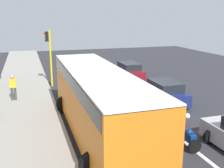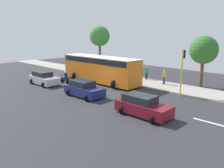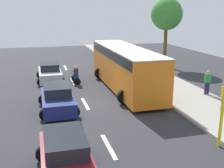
# 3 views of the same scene
# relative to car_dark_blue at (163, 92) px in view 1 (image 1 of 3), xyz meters

# --- Properties ---
(ground_plane) EXTENTS (40.00, 60.00, 0.10)m
(ground_plane) POSITION_rel_car_dark_blue_xyz_m (1.79, 0.66, -0.76)
(ground_plane) COLOR #2D2D33
(sidewalk) EXTENTS (4.00, 60.00, 0.15)m
(sidewalk) POSITION_rel_car_dark_blue_xyz_m (8.79, 0.66, -0.64)
(sidewalk) COLOR #9E998E
(sidewalk) RESTS_ON ground
(lane_stripe_far_north) EXTENTS (0.20, 2.40, 0.01)m
(lane_stripe_far_north) POSITION_rel_car_dark_blue_xyz_m (1.79, -11.34, -0.70)
(lane_stripe_far_north) COLOR white
(lane_stripe_far_north) RESTS_ON ground
(lane_stripe_north) EXTENTS (0.20, 2.40, 0.01)m
(lane_stripe_north) POSITION_rel_car_dark_blue_xyz_m (1.79, -5.34, -0.70)
(lane_stripe_north) COLOR white
(lane_stripe_north) RESTS_ON ground
(lane_stripe_mid) EXTENTS (0.20, 2.40, 0.01)m
(lane_stripe_mid) POSITION_rel_car_dark_blue_xyz_m (1.79, 0.66, -0.70)
(lane_stripe_mid) COLOR white
(lane_stripe_mid) RESTS_ON ground
(lane_stripe_south) EXTENTS (0.20, 2.40, 0.01)m
(lane_stripe_south) POSITION_rel_car_dark_blue_xyz_m (1.79, 6.66, -0.70)
(lane_stripe_south) COLOR white
(lane_stripe_south) RESTS_ON ground
(car_dark_blue) EXTENTS (2.26, 4.10, 1.52)m
(car_dark_blue) POSITION_rel_car_dark_blue_xyz_m (0.00, 0.00, 0.00)
(car_dark_blue) COLOR navy
(car_dark_blue) RESTS_ON ground
(car_maroon) EXTENTS (2.17, 4.19, 1.52)m
(car_maroon) POSITION_rel_car_dark_blue_xyz_m (-0.26, -7.12, -0.00)
(car_maroon) COLOR maroon
(car_maroon) RESTS_ON ground
(city_bus) EXTENTS (3.20, 11.00, 3.16)m
(city_bus) POSITION_rel_car_dark_blue_xyz_m (5.34, 3.44, 1.14)
(city_bus) COLOR orange
(city_bus) RESTS_ON ground
(motorcycle) EXTENTS (0.60, 1.30, 1.53)m
(motorcycle) POSITION_rel_car_dark_blue_xyz_m (1.95, 5.90, -0.07)
(motorcycle) COLOR black
(motorcycle) RESTS_ON ground
(pedestrian_near_signal) EXTENTS (0.40, 0.24, 1.69)m
(pedestrian_near_signal) POSITION_rel_car_dark_blue_xyz_m (9.37, -3.07, 0.35)
(pedestrian_near_signal) COLOR #3F3F3F
(pedestrian_near_signal) RESTS_ON sidewalk
(traffic_light_corner) EXTENTS (0.49, 0.24, 4.50)m
(traffic_light_corner) POSITION_rel_car_dark_blue_xyz_m (6.64, -6.59, 2.22)
(traffic_light_corner) COLOR yellow
(traffic_light_corner) RESTS_ON ground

